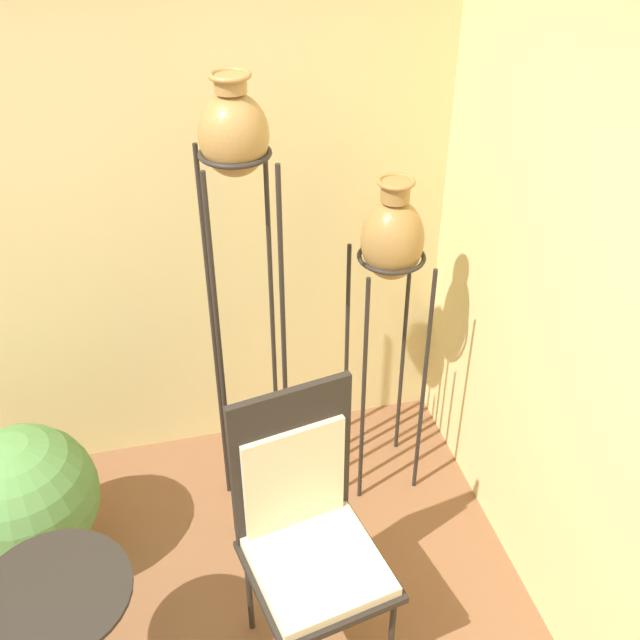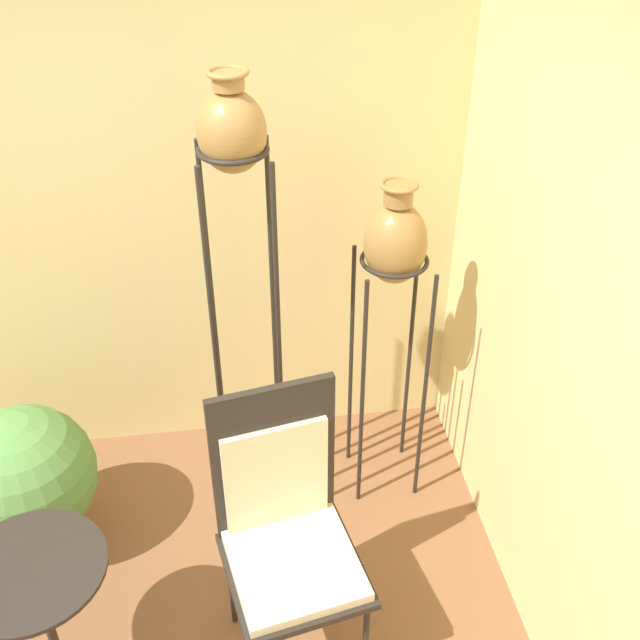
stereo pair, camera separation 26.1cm
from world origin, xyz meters
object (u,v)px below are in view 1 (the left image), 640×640
at_px(vase_stand_tall, 236,165).
at_px(potted_plant, 26,502).
at_px(chair, 306,524).
at_px(side_table, 63,626).
at_px(vase_stand_medium, 392,248).

relative_size(vase_stand_tall, potted_plant, 2.81).
xyz_separation_m(vase_stand_tall, chair, (0.09, -0.72, -1.13)).
height_order(chair, potted_plant, chair).
relative_size(vase_stand_tall, chair, 1.76).
xyz_separation_m(vase_stand_tall, side_table, (-0.81, -0.84, -1.28)).
bearing_deg(chair, side_table, 176.65).
relative_size(side_table, potted_plant, 0.94).
relative_size(chair, side_table, 1.69).
distance_m(vase_stand_tall, vase_stand_medium, 0.81).
bearing_deg(vase_stand_medium, potted_plant, -172.96).
bearing_deg(side_table, potted_plant, 105.62).
height_order(vase_stand_tall, chair, vase_stand_tall).
bearing_deg(vase_stand_medium, chair, -124.80).
distance_m(vase_stand_medium, potted_plant, 1.90).
distance_m(vase_stand_tall, chair, 1.35).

